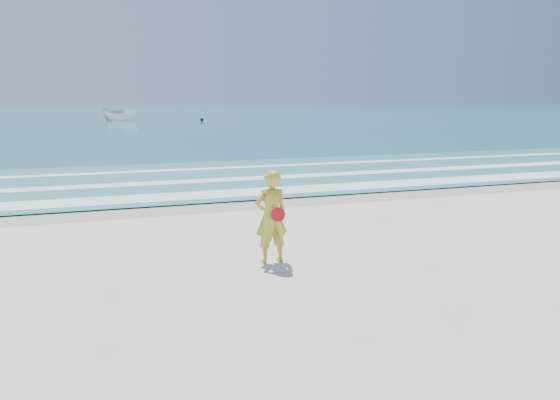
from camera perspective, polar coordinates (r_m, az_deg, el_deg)
name	(u,v)px	position (r m, az deg, el deg)	size (l,w,h in m)	color
ground	(332,324)	(7.82, 5.42, -12.78)	(400.00, 400.00, 0.00)	silver
wet_sand	(205,204)	(16.11, -7.86, -0.46)	(400.00, 2.40, 0.00)	#B2A893
ocean	(107,112)	(111.60, -17.61, 8.73)	(400.00, 190.00, 0.04)	#19727F
shallow	(179,179)	(20.96, -10.52, 2.19)	(400.00, 10.00, 0.01)	#59B7AD
foam_near	(197,195)	(17.35, -8.70, 0.50)	(400.00, 1.40, 0.01)	white
foam_mid	(182,182)	(20.18, -10.18, 1.89)	(400.00, 0.90, 0.01)	white
foam_far	(170,170)	(23.41, -11.44, 3.07)	(400.00, 0.60, 0.01)	white
boat	(121,114)	(73.09, -16.28, 8.65)	(1.66, 4.42, 1.71)	silver
buoy	(202,120)	(68.65, -8.17, 8.32)	(0.43, 0.43, 0.43)	black
woman	(271,217)	(10.27, -0.93, -1.77)	(0.69, 0.49, 1.77)	gold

